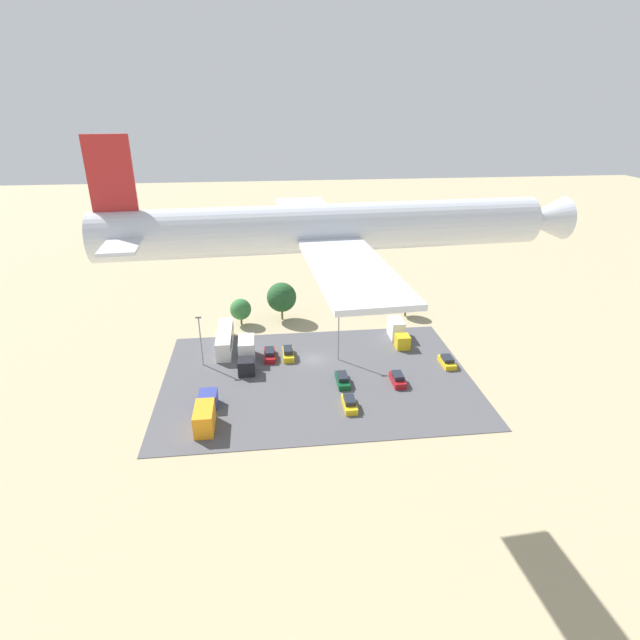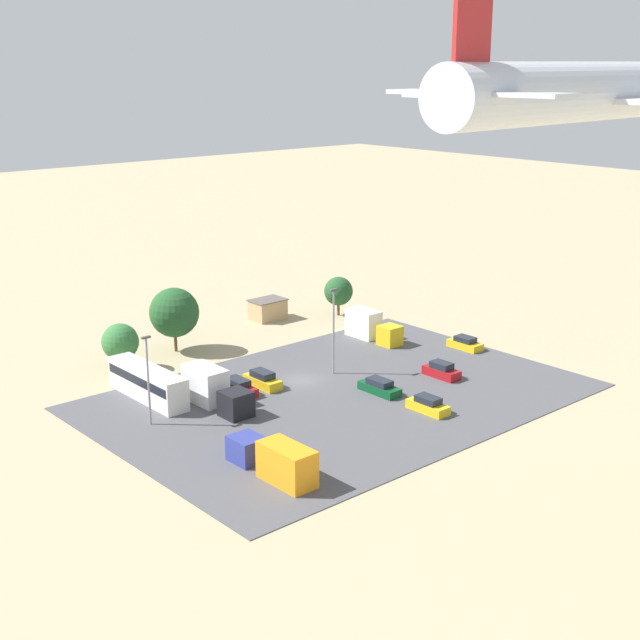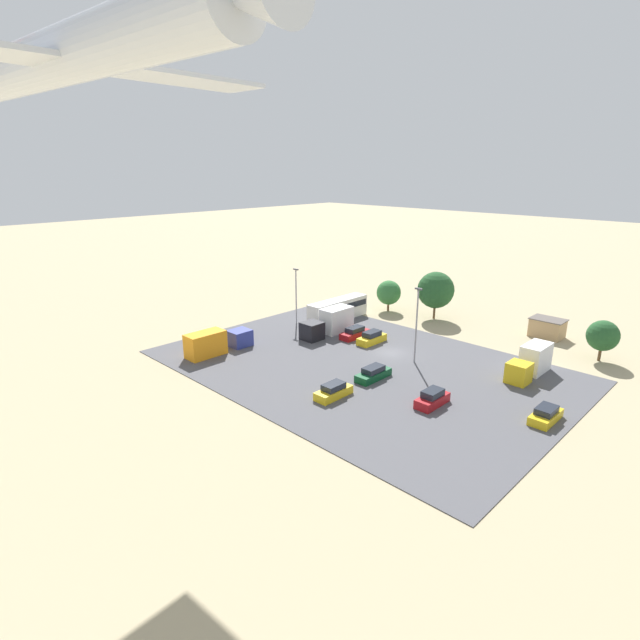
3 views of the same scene
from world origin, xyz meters
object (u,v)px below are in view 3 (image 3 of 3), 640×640
at_px(shed_building, 547,328).
at_px(parked_truck_0, 531,362).
at_px(bus, 338,309).
at_px(parked_car_1, 372,338).
at_px(parked_car_0, 355,333).
at_px(airplane, 79,51).
at_px(parked_car_3, 373,374).
at_px(parked_car_2, 334,391).
at_px(parked_truck_2, 330,323).
at_px(parked_truck_1, 216,342).
at_px(parked_car_4, 432,399).
at_px(parked_car_5, 546,415).

xyz_separation_m(shed_building, parked_truck_0, (-3.88, 15.12, 0.26)).
distance_m(bus, parked_car_1, 11.69).
height_order(parked_car_0, airplane, airplane).
height_order(parked_car_1, parked_car_3, parked_car_1).
height_order(bus, parked_car_0, bus).
height_order(parked_car_0, parked_car_2, parked_car_0).
bearing_deg(bus, parked_truck_2, 123.10).
height_order(parked_car_2, parked_truck_1, parked_truck_1).
height_order(parked_car_1, parked_truck_2, parked_truck_2).
distance_m(parked_car_4, airplane, 41.18).
relative_size(bus, parked_car_0, 2.40).
distance_m(parked_truck_1, parked_truck_2, 16.75).
xyz_separation_m(bus, parked_car_4, (-26.65, 15.00, -1.06)).
bearing_deg(parked_car_1, parked_car_5, 167.57).
height_order(parked_car_5, parked_truck_2, parked_truck_2).
height_order(shed_building, parked_car_4, shed_building).
xyz_separation_m(parked_truck_2, airplane, (-9.73, 34.58, 28.67)).
xyz_separation_m(bus, parked_truck_1, (1.30, 21.80, -0.32)).
relative_size(parked_car_4, parked_truck_0, 0.53).
bearing_deg(parked_car_2, parked_truck_0, -121.07).
relative_size(bus, airplane, 0.30).
xyz_separation_m(shed_building, airplane, (13.04, 55.15, 29.03)).
relative_size(parked_car_0, parked_truck_2, 0.54).
relative_size(parked_car_4, parked_truck_2, 0.47).
bearing_deg(shed_building, parked_truck_2, 42.10).
height_order(parked_car_2, parked_car_4, parked_car_4).
bearing_deg(parked_truck_1, parked_car_1, 55.03).
bearing_deg(parked_truck_2, parked_car_2, 134.45).
xyz_separation_m(parked_car_0, parked_truck_0, (-22.94, -4.28, 0.88)).
bearing_deg(airplane, parked_car_0, -173.89).
bearing_deg(parked_car_1, shed_building, -129.36).
xyz_separation_m(parked_car_3, parked_truck_0, (-12.15, -13.65, 0.92)).
height_order(parked_car_2, parked_car_5, parked_car_2).
height_order(bus, parked_truck_2, parked_truck_2).
bearing_deg(parked_car_0, shed_building, -134.49).
xyz_separation_m(bus, parked_truck_2, (-3.82, 5.86, -0.12)).
distance_m(parked_car_1, airplane, 46.47).
xyz_separation_m(parked_car_2, airplane, (4.74, 19.82, 29.66)).
distance_m(parked_car_1, parked_car_4, 19.02).
xyz_separation_m(parked_car_4, parked_truck_2, (22.83, -9.14, 0.94)).
distance_m(parked_car_3, parked_car_5, 18.16).
distance_m(parked_car_3, parked_truck_1, 21.12).
xyz_separation_m(parked_truck_0, parked_truck_1, (31.77, 21.40, -0.11)).
distance_m(parked_car_2, parked_car_4, 10.07).
relative_size(bus, parked_truck_1, 1.22).
height_order(parked_car_1, airplane, airplane).
distance_m(bus, parked_car_4, 30.60).
distance_m(parked_car_2, parked_truck_0, 23.62).
bearing_deg(airplane, parked_truck_2, -167.72).
xyz_separation_m(parked_truck_1, parked_truck_2, (-5.12, -15.94, 0.21)).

